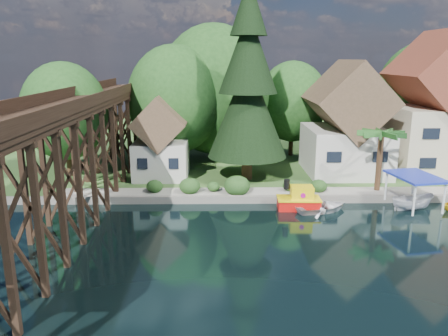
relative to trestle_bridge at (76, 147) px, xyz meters
The scene contains 15 objects.
ground 17.64m from the trestle_bridge, 17.91° to the right, with size 140.00×140.00×0.00m, color black.
bank 33.36m from the trestle_bridge, 60.97° to the left, with size 140.00×52.00×0.50m, color #305321.
seawall 20.82m from the trestle_bridge, ahead, with size 60.00×0.40×0.62m, color slate.
promenade 22.90m from the trestle_bridge, 10.63° to the left, with size 50.00×2.60×0.06m, color gray.
trestle_bridge is the anchor object (origin of this frame).
house_left 25.42m from the trestle_bridge, 25.21° to the left, with size 7.64×8.64×11.02m.
house_center 33.96m from the trestle_bridge, 19.49° to the left, with size 8.65×9.18×13.89m.
shed 10.69m from the trestle_bridge, 61.81° to the left, with size 5.09×5.40×7.85m.
bg_trees 23.48m from the trestle_bridge, 43.41° to the left, with size 49.90×13.30×10.57m.
shrubs 12.79m from the trestle_bridge, 19.72° to the left, with size 15.76×2.47×1.70m.
conifer 16.12m from the trestle_bridge, 32.94° to the left, with size 7.33×7.33×18.05m.
palm_tree 24.61m from the trestle_bridge, 10.67° to the left, with size 4.24×4.24×5.53m.
tugboat 17.52m from the trestle_bridge, ahead, with size 3.46×1.99×2.46m.
boat_white_a 19.20m from the trestle_bridge, ahead, with size 3.08×4.32×0.89m, color white.
boat_canopy 26.07m from the trestle_bridge, ahead, with size 3.73×4.84×2.83m.
Camera 1 is at (-5.64, -26.27, 11.66)m, focal length 35.00 mm.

